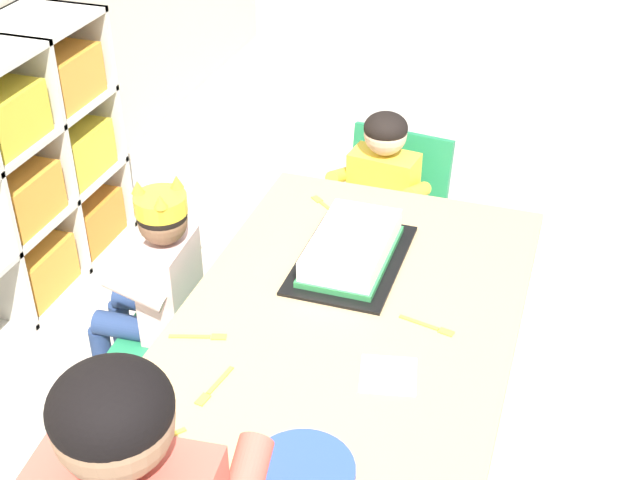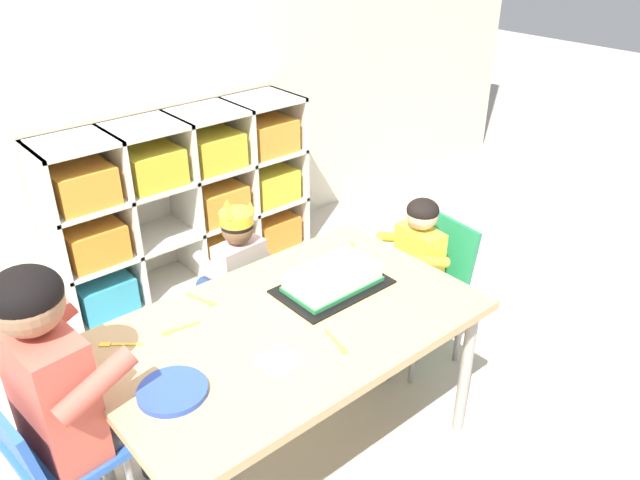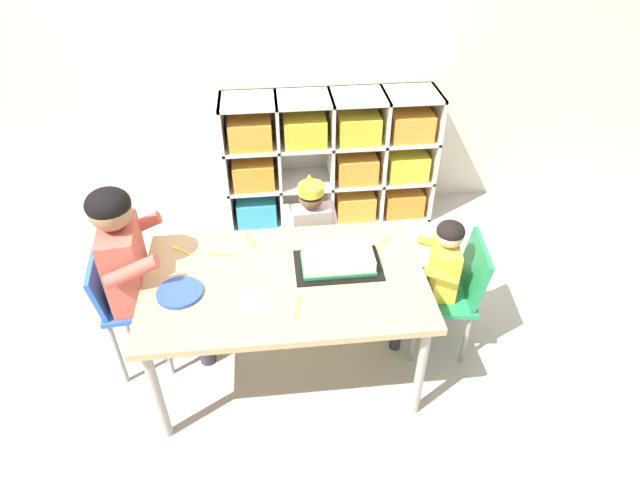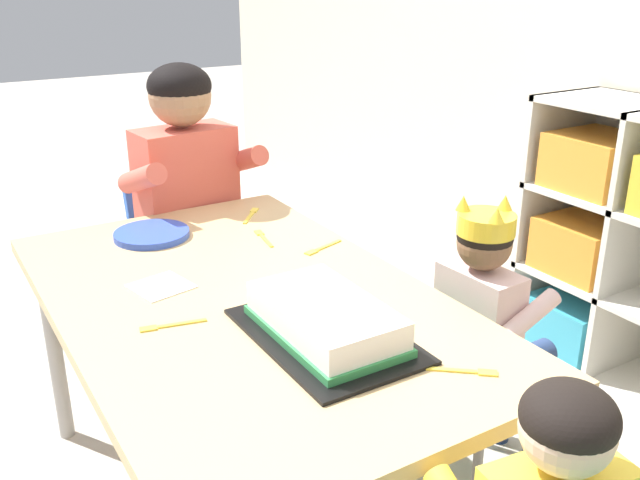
{
  "view_description": "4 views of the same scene",
  "coord_description": "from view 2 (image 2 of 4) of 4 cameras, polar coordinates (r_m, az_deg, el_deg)",
  "views": [
    {
      "loc": [
        -1.54,
        -0.44,
        1.9
      ],
      "look_at": [
        0.08,
        0.09,
        0.79
      ],
      "focal_mm": 48.78,
      "sensor_mm": 36.0,
      "label": 1
    },
    {
      "loc": [
        -1.03,
        -1.37,
        1.88
      ],
      "look_at": [
        0.18,
        0.05,
        0.85
      ],
      "focal_mm": 35.03,
      "sensor_mm": 36.0,
      "label": 2
    },
    {
      "loc": [
        -0.04,
        -1.83,
        2.23
      ],
      "look_at": [
        0.17,
        0.09,
        0.75
      ],
      "focal_mm": 29.77,
      "sensor_mm": 36.0,
      "label": 3
    },
    {
      "loc": [
        1.31,
        -0.59,
        1.31
      ],
      "look_at": [
        0.12,
        0.13,
        0.77
      ],
      "focal_mm": 39.42,
      "sensor_mm": 36.0,
      "label": 4
    }
  ],
  "objects": [
    {
      "name": "fork_beside_plate_stack",
      "position": [
        2.26,
        -10.69,
        -5.41
      ],
      "size": [
        0.05,
        0.13,
        0.0
      ],
      "rotation": [
        0.0,
        0.0,
        1.87
      ],
      "color": "yellow",
      "rests_on": "activity_table"
    },
    {
      "name": "child_with_crown",
      "position": [
        2.68,
        -7.84,
        -2.39
      ],
      "size": [
        0.3,
        0.31,
        0.81
      ],
      "rotation": [
        0.0,
        0.0,
        3.2
      ],
      "color": "beige",
      "rests_on": "ground"
    },
    {
      "name": "classroom_chair_blue",
      "position": [
        2.69,
        -6.33,
        -5.88
      ],
      "size": [
        0.38,
        0.33,
        0.58
      ],
      "rotation": [
        0.0,
        0.0,
        3.2
      ],
      "color": "#238451",
      "rests_on": "ground"
    },
    {
      "name": "storage_cubby_shelf",
      "position": [
        3.42,
        -11.89,
        3.47
      ],
      "size": [
        1.44,
        0.35,
        0.92
      ],
      "color": "silver",
      "rests_on": "ground"
    },
    {
      "name": "fork_near_child_seat",
      "position": [
        2.13,
        -12.83,
        -7.94
      ],
      "size": [
        0.13,
        0.04,
        0.0
      ],
      "rotation": [
        0.0,
        0.0,
        6.12
      ],
      "color": "yellow",
      "rests_on": "activity_table"
    },
    {
      "name": "fork_near_cake_tray",
      "position": [
        2.12,
        -17.99,
        -9.06
      ],
      "size": [
        0.11,
        0.1,
        0.0
      ],
      "rotation": [
        0.0,
        0.0,
        5.59
      ],
      "color": "yellow",
      "rests_on": "activity_table"
    },
    {
      "name": "fork_at_table_front_edge",
      "position": [
        2.53,
        3.01,
        -0.93
      ],
      "size": [
        0.1,
        0.12,
        0.0
      ],
      "rotation": [
        0.0,
        0.0,
        4.03
      ],
      "color": "yellow",
      "rests_on": "activity_table"
    },
    {
      "name": "guest_at_table_side",
      "position": [
        2.7,
        8.23,
        -2.14
      ],
      "size": [
        0.31,
        0.31,
        0.79
      ],
      "rotation": [
        0.0,
        0.0,
        -1.69
      ],
      "color": "yellow",
      "rests_on": "ground"
    },
    {
      "name": "classroom_chair_guest_side",
      "position": [
        2.82,
        9.71,
        -3.47
      ],
      "size": [
        0.39,
        0.41,
        0.66
      ],
      "rotation": [
        0.0,
        0.0,
        -1.69
      ],
      "color": "#238451",
      "rests_on": "ground"
    },
    {
      "name": "paper_plate_stack",
      "position": [
        1.89,
        -13.32,
        -13.27
      ],
      "size": [
        0.2,
        0.2,
        0.02
      ],
      "primitive_type": "cylinder",
      "color": "blue",
      "rests_on": "activity_table"
    },
    {
      "name": "paper_napkin_square",
      "position": [
        1.96,
        -3.71,
        -10.93
      ],
      "size": [
        0.14,
        0.14,
        0.0
      ],
      "primitive_type": "cube",
      "rotation": [
        0.0,
        0.0,
        0.21
      ],
      "color": "white",
      "rests_on": "activity_table"
    },
    {
      "name": "ground",
      "position": [
        2.54,
        -2.59,
        -18.83
      ],
      "size": [
        16.0,
        16.0,
        0.0
      ],
      "primitive_type": "plane",
      "color": "#BCB2A3"
    },
    {
      "name": "classroom_back_wall",
      "position": [
        3.18,
        -22.8,
        19.48
      ],
      "size": [
        6.65,
        0.1,
        2.94
      ],
      "primitive_type": "cube",
      "color": "beige",
      "rests_on": "ground"
    },
    {
      "name": "adult_helper_seated",
      "position": [
        1.99,
        -21.73,
        -11.76
      ],
      "size": [
        0.45,
        0.43,
        1.05
      ],
      "rotation": [
        0.0,
        0.0,
        1.67
      ],
      "color": "#D15647",
      "rests_on": "ground"
    },
    {
      "name": "classroom_chair_adult_side",
      "position": [
        2.11,
        -23.28,
        -17.59
      ],
      "size": [
        0.34,
        0.36,
        0.67
      ],
      "rotation": [
        0.0,
        0.0,
        1.67
      ],
      "color": "blue",
      "rests_on": "ground"
    },
    {
      "name": "birthday_cake_on_tray",
      "position": [
        2.27,
        1.16,
        -3.65
      ],
      "size": [
        0.4,
        0.26,
        0.08
      ],
      "color": "black",
      "rests_on": "activity_table"
    },
    {
      "name": "activity_table",
      "position": [
        2.15,
        -2.92,
        -8.59
      ],
      "size": [
        1.29,
        0.79,
        0.62
      ],
      "color": "tan",
      "rests_on": "ground"
    },
    {
      "name": "fork_by_napkin",
      "position": [
        2.03,
        1.56,
        -9.37
      ],
      "size": [
        0.04,
        0.14,
        0.0
      ],
      "rotation": [
        0.0,
        0.0,
        1.36
      ],
      "color": "yellow",
      "rests_on": "activity_table"
    }
  ]
}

